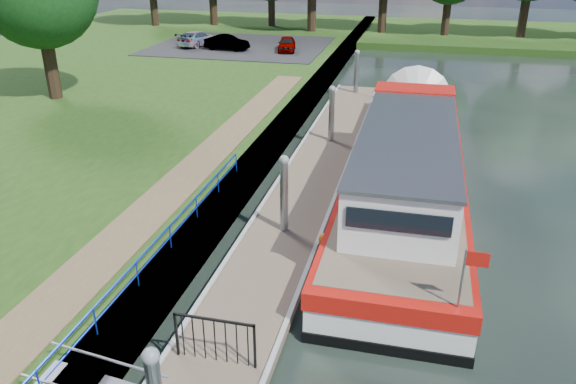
% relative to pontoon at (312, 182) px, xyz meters
% --- Properties ---
extents(bank_edge, '(1.10, 90.00, 0.78)m').
position_rel_pontoon_xyz_m(bank_edge, '(-2.55, 2.00, 0.20)').
color(bank_edge, '#473D2D').
rests_on(bank_edge, ground).
extents(far_bank, '(60.00, 18.00, 0.60)m').
position_rel_pontoon_xyz_m(far_bank, '(12.00, 39.00, 0.12)').
color(far_bank, '#1E3D11').
rests_on(far_bank, ground).
extents(footpath, '(1.60, 40.00, 0.05)m').
position_rel_pontoon_xyz_m(footpath, '(-4.40, -5.00, 0.62)').
color(footpath, brown).
rests_on(footpath, riverbank).
extents(carpark, '(14.00, 12.00, 0.06)m').
position_rel_pontoon_xyz_m(carpark, '(-11.00, 25.00, 0.62)').
color(carpark, black).
rests_on(carpark, riverbank).
extents(blue_fence, '(0.04, 18.04, 0.72)m').
position_rel_pontoon_xyz_m(blue_fence, '(-2.75, -10.00, 1.13)').
color(blue_fence, '#0C2DBF').
rests_on(blue_fence, riverbank).
extents(pontoon, '(2.50, 30.00, 0.56)m').
position_rel_pontoon_xyz_m(pontoon, '(0.00, 0.00, 0.00)').
color(pontoon, brown).
rests_on(pontoon, ground).
extents(mooring_piles, '(0.30, 27.30, 3.55)m').
position_rel_pontoon_xyz_m(mooring_piles, '(0.00, 0.00, 1.10)').
color(mooring_piles, gray).
rests_on(mooring_piles, ground).
extents(gate_panel, '(1.85, 0.05, 1.15)m').
position_rel_pontoon_xyz_m(gate_panel, '(-0.00, -10.80, 0.97)').
color(gate_panel, black).
rests_on(gate_panel, ground).
extents(barge, '(4.36, 21.15, 4.78)m').
position_rel_pontoon_xyz_m(barge, '(3.60, 1.13, 0.90)').
color(barge, black).
rests_on(barge, ground).
extents(car_a, '(1.86, 3.40, 1.09)m').
position_rel_pontoon_xyz_m(car_a, '(-6.69, 23.50, 1.20)').
color(car_a, '#999999').
rests_on(car_a, carpark).
extents(car_b, '(3.61, 1.57, 1.15)m').
position_rel_pontoon_xyz_m(car_b, '(-11.38, 22.81, 1.23)').
color(car_b, '#999999').
rests_on(car_b, carpark).
extents(car_c, '(2.64, 4.38, 1.19)m').
position_rel_pontoon_xyz_m(car_c, '(-14.34, 24.06, 1.25)').
color(car_c, '#999999').
rests_on(car_c, carpark).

